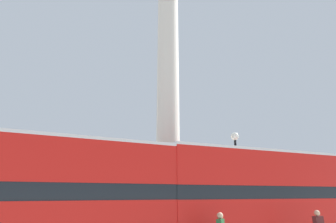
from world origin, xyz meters
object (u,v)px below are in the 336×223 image
Objects in this scene: monument_column at (168,136)px; street_lamp at (237,168)px; bus_a at (39,193)px; bus_b at (270,192)px.

street_lamp is (2.91, -3.75, -2.46)m from monument_column.
street_lamp is at bearing 12.94° from bus_a.
monument_column is 1.97× the size of bus_b.
monument_column is 10.74m from bus_a.
monument_column is 5.34m from street_lamp.
bus_b is 1.88× the size of street_lamp.
monument_column is 3.71× the size of street_lamp.
bus_b is at bearing -1.58° from bus_a.
street_lamp reaches higher than bus_a.
bus_b is at bearing -96.61° from street_lamp.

